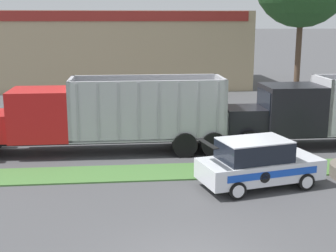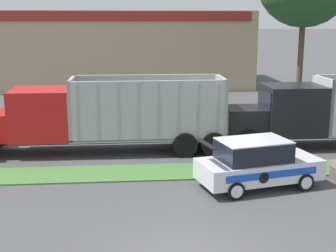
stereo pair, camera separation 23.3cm
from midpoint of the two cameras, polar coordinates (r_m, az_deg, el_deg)
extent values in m
cube|color=#477538|center=(18.85, -0.34, -5.63)|extent=(120.00, 2.02, 0.06)
cube|color=yellow|center=(23.73, -11.01, -2.04)|extent=(2.40, 0.14, 0.01)
cube|color=yellow|center=(23.77, 2.05, -1.78)|extent=(2.40, 0.14, 0.01)
cube|color=yellow|center=(25.01, 14.43, -1.45)|extent=(2.40, 0.14, 0.01)
cube|color=black|center=(21.83, -8.48, -1.51)|extent=(11.79, 1.34, 0.18)
cube|color=red|center=(21.84, -14.84, 1.47)|extent=(2.61, 2.44, 2.24)
cube|color=black|center=(22.04, -18.30, 2.38)|extent=(0.04, 2.08, 1.01)
cylinder|color=silver|center=(20.73, -11.50, 3.32)|extent=(0.14, 0.14, 1.62)
cube|color=#ADADB2|center=(21.77, -2.16, -1.00)|extent=(6.98, 2.44, 0.12)
cube|color=#ADADB2|center=(21.60, -11.26, 2.23)|extent=(0.16, 2.44, 2.64)
cube|color=#ADADB2|center=(21.93, 6.75, 2.55)|extent=(0.16, 2.44, 2.64)
cube|color=#ADADB2|center=(20.38, -2.03, 1.84)|extent=(6.98, 0.16, 2.64)
cube|color=#ADADB2|center=(22.62, -2.34, 2.94)|extent=(6.98, 0.16, 2.64)
cube|color=#99999E|center=(20.35, -10.63, 1.61)|extent=(0.10, 0.04, 2.51)
cube|color=#99999E|center=(20.28, -8.18, 1.67)|extent=(0.10, 0.04, 2.51)
cube|color=#99999E|center=(20.25, -5.71, 1.72)|extent=(0.10, 0.04, 2.51)
cube|color=#99999E|center=(20.26, -3.25, 1.77)|extent=(0.10, 0.04, 2.51)
cube|color=#99999E|center=(20.30, -0.78, 1.81)|extent=(0.10, 0.04, 2.51)
cube|color=#99999E|center=(20.39, 1.66, 1.85)|extent=(0.10, 0.04, 2.51)
cube|color=#99999E|center=(20.51, 4.08, 1.89)|extent=(0.10, 0.04, 2.51)
cube|color=#99999E|center=(20.66, 6.47, 1.92)|extent=(0.10, 0.04, 2.51)
cylinder|color=black|center=(21.02, 5.91, -2.25)|extent=(1.11, 0.30, 1.11)
cylinder|color=black|center=(23.31, 4.80, -0.72)|extent=(1.11, 0.30, 1.11)
cylinder|color=black|center=(20.81, 2.41, -2.34)|extent=(1.11, 0.30, 1.11)
cylinder|color=black|center=(23.12, 1.65, -0.79)|extent=(1.11, 0.30, 1.11)
cube|color=black|center=(23.96, 19.50, -0.85)|extent=(10.41, 1.30, 0.18)
cube|color=black|center=(22.37, 9.62, 0.66)|extent=(1.86, 1.94, 1.25)
cube|color=#B7B7BC|center=(22.15, 7.22, 0.62)|extent=(0.06, 1.65, 1.06)
cube|color=black|center=(22.95, 15.19, 2.00)|extent=(2.70, 2.36, 2.28)
cube|color=black|center=(22.45, 11.96, 2.97)|extent=(0.04, 2.01, 1.02)
cylinder|color=silver|center=(22.68, 19.40, 3.46)|extent=(0.14, 0.14, 1.45)
cube|color=silver|center=(23.45, 18.50, 2.53)|extent=(0.16, 2.36, 2.57)
cylinder|color=black|center=(21.47, 10.32, -2.09)|extent=(1.09, 0.30, 1.09)
cylinder|color=black|center=(23.65, 8.85, -0.65)|extent=(1.09, 0.30, 1.09)
cube|color=silver|center=(17.49, 11.40, -5.14)|extent=(4.75, 2.85, 0.73)
cube|color=black|center=(17.16, 10.73, -2.96)|extent=(2.76, 2.17, 0.71)
cube|color=silver|center=(17.06, 10.78, -1.74)|extent=(2.76, 2.17, 0.04)
cube|color=black|center=(16.25, 5.06, -2.15)|extent=(0.54, 1.51, 0.03)
cube|color=blue|center=(16.70, 13.02, -5.83)|extent=(3.46, 0.83, 0.25)
cylinder|color=black|center=(16.55, 12.02, -6.21)|extent=(0.39, 0.10, 0.40)
cylinder|color=black|center=(17.61, 16.72, -6.57)|extent=(0.66, 0.34, 0.63)
cylinder|color=silver|center=(17.52, 16.92, -6.68)|extent=(0.43, 0.11, 0.44)
cylinder|color=black|center=(19.02, 13.63, -4.93)|extent=(0.66, 0.34, 0.63)
cylinder|color=silver|center=(19.10, 13.46, -4.84)|extent=(0.43, 0.11, 0.44)
cylinder|color=black|center=(16.24, 8.66, -7.82)|extent=(0.66, 0.34, 0.63)
cylinder|color=silver|center=(16.15, 8.83, -7.94)|extent=(0.43, 0.11, 0.44)
cylinder|color=black|center=(17.76, 6.02, -5.91)|extent=(0.66, 0.34, 0.63)
cylinder|color=silver|center=(17.85, 5.88, -5.81)|extent=(0.43, 0.11, 0.44)
cube|color=tan|center=(45.06, -7.35, 9.39)|extent=(25.75, 12.00, 6.73)
cube|color=maroon|center=(38.94, -7.82, 13.13)|extent=(24.46, 0.10, 0.80)
cylinder|color=brown|center=(32.81, 16.04, 7.86)|extent=(0.38, 0.38, 6.87)
camera|label=1|loc=(0.12, -89.67, 0.08)|focal=50.00mm
camera|label=2|loc=(0.12, 90.33, -0.08)|focal=50.00mm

